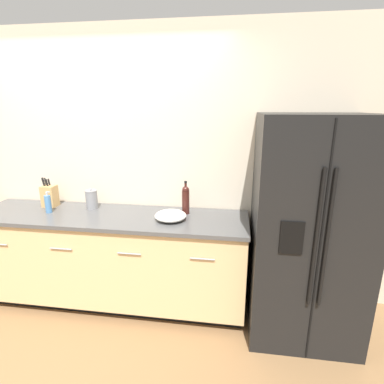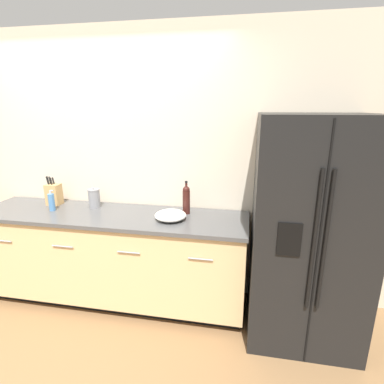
{
  "view_description": "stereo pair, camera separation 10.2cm",
  "coord_description": "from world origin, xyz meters",
  "views": [
    {
      "loc": [
        1.3,
        -1.49,
        1.87
      ],
      "look_at": [
        0.93,
        0.98,
        1.16
      ],
      "focal_mm": 28.0,
      "sensor_mm": 36.0,
      "label": 1
    },
    {
      "loc": [
        1.4,
        -1.47,
        1.87
      ],
      "look_at": [
        0.93,
        0.98,
        1.16
      ],
      "focal_mm": 28.0,
      "sensor_mm": 36.0,
      "label": 2
    }
  ],
  "objects": [
    {
      "name": "ground_plane",
      "position": [
        0.0,
        0.0,
        0.0
      ],
      "size": [
        14.0,
        14.0,
        0.0
      ],
      "primitive_type": "plane",
      "color": "olive"
    },
    {
      "name": "counter_unit",
      "position": [
        0.15,
        0.98,
        0.46
      ],
      "size": [
        2.57,
        0.64,
        0.91
      ],
      "color": "black",
      "rests_on": "ground_plane"
    },
    {
      "name": "refrigerator",
      "position": [
        1.89,
        0.89,
        0.91
      ],
      "size": [
        0.86,
        0.83,
        1.83
      ],
      "color": "black",
      "rests_on": "ground_plane"
    },
    {
      "name": "soap_dispenser",
      "position": [
        -0.43,
        0.95,
        1.0
      ],
      "size": [
        0.06,
        0.06,
        0.21
      ],
      "color": "#4C7FB2",
      "rests_on": "counter_unit"
    },
    {
      "name": "mixing_bowl",
      "position": [
        0.75,
        0.93,
        0.95
      ],
      "size": [
        0.28,
        0.28,
        0.08
      ],
      "color": "white",
      "rests_on": "counter_unit"
    },
    {
      "name": "wine_bottle",
      "position": [
        0.86,
        1.11,
        1.05
      ],
      "size": [
        0.07,
        0.07,
        0.31
      ],
      "color": "#3D1914",
      "rests_on": "counter_unit"
    },
    {
      "name": "wall_back",
      "position": [
        0.0,
        1.32,
        1.3
      ],
      "size": [
        10.0,
        0.05,
        2.6
      ],
      "color": "beige",
      "rests_on": "ground_plane"
    },
    {
      "name": "knife_block",
      "position": [
        -0.52,
        1.13,
        1.02
      ],
      "size": [
        0.13,
        0.11,
        0.3
      ],
      "color": "tan",
      "rests_on": "counter_unit"
    },
    {
      "name": "steel_canister",
      "position": [
        -0.08,
        1.12,
        1.01
      ],
      "size": [
        0.11,
        0.11,
        0.2
      ],
      "color": "gray",
      "rests_on": "counter_unit"
    }
  ]
}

